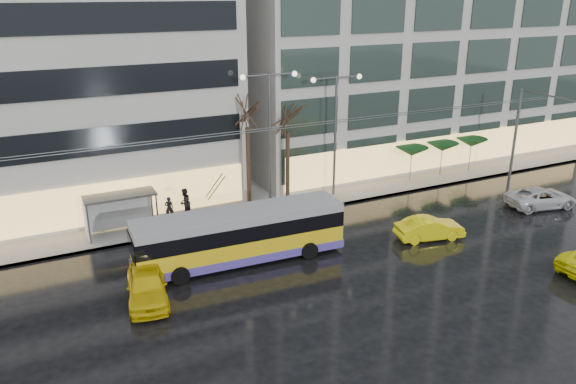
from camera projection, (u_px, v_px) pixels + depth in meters
ground at (322, 283)px, 28.72m from camera, size 140.00×140.00×0.00m
sidewalk at (253, 192)px, 41.33m from camera, size 80.00×10.00×0.15m
kerb at (282, 215)px, 37.16m from camera, size 80.00×0.10×0.15m
building_right at (409, 8)px, 48.28m from camera, size 32.00×14.00×25.00m
trolleybus at (240, 237)px, 30.53m from camera, size 11.67×4.76×5.36m
catenary at (274, 161)px, 34.37m from camera, size 42.24×5.12×7.00m
bus_shelter at (113, 205)px, 33.60m from camera, size 4.20×1.60×2.51m
street_lamp_near at (270, 122)px, 36.61m from camera, size 3.96×0.36×9.03m
street_lamp_far at (336, 119)px, 38.77m from camera, size 3.96×0.36×8.53m
tree_a at (247, 107)px, 35.78m from camera, size 3.20×3.20×8.40m
tree_b at (288, 113)px, 37.43m from camera, size 3.20×3.20×7.70m
parasol_a at (412, 151)px, 42.95m from camera, size 2.50×2.50×2.65m
parasol_b at (442, 147)px, 44.19m from camera, size 2.50×2.50×2.65m
parasol_c at (471, 143)px, 45.43m from camera, size 2.50×2.50×2.65m
taxi_a at (147, 285)px, 26.94m from camera, size 2.63×4.89×1.58m
taxi_b at (430, 228)px, 33.58m from camera, size 4.33×2.27×1.36m
sedan_silver at (541, 198)px, 38.51m from camera, size 5.20×3.15×1.35m
pedestrian_a at (168, 198)px, 35.80m from camera, size 1.21×1.22×2.19m
pedestrian_b at (185, 203)px, 36.45m from camera, size 1.17×1.17×1.91m
pedestrian_c at (100, 214)px, 34.22m from camera, size 1.31×1.10×2.11m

